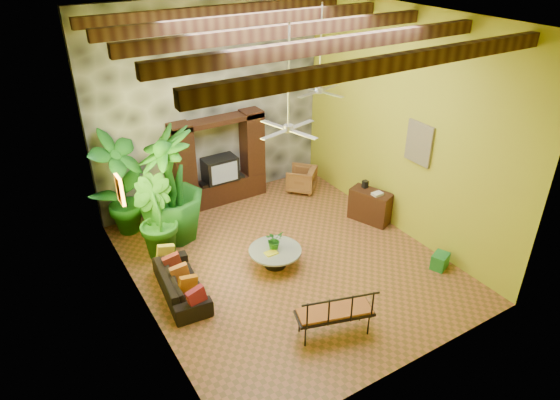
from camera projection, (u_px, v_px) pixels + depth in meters
ground at (285, 261)px, 10.75m from camera, size 7.00×7.00×0.00m
ceiling at (287, 17)px, 8.32m from camera, size 6.00×7.00×0.02m
back_wall at (210, 105)px, 12.14m from camera, size 6.00×0.02×5.00m
left_wall at (131, 193)px, 8.17m from camera, size 0.02×7.00×5.00m
right_wall at (402, 125)px, 10.91m from camera, size 0.02×7.00×5.00m
stone_accent_wall at (211, 105)px, 12.10m from camera, size 5.98×0.10×4.98m
ceiling_beams at (286, 31)px, 8.43m from camera, size 5.95×5.36×0.22m
entertainment_center at (220, 167)px, 12.62m from camera, size 2.40×0.55×2.30m
ceiling_fan_front at (288, 117)px, 8.71m from camera, size 1.28×1.28×1.86m
ceiling_fan_back at (319, 81)px, 10.72m from camera, size 1.28×1.28×1.86m
wall_art_mask at (120, 190)px, 9.13m from camera, size 0.06×0.32×0.55m
wall_art_painting at (419, 143)px, 10.54m from camera, size 0.06×0.70×0.90m
sofa at (181, 283)px, 9.67m from camera, size 0.89×1.88×0.53m
wicker_armchair at (301, 179)px, 13.44m from camera, size 1.01×1.02×0.66m
tall_plant_a at (121, 184)px, 11.15m from camera, size 1.60×1.48×2.52m
tall_plant_b at (155, 218)px, 10.51m from camera, size 1.11×1.23×1.85m
tall_plant_c at (169, 186)px, 10.97m from camera, size 1.53×1.53×2.62m
coffee_table at (275, 255)px, 10.49m from camera, size 1.11×1.11×0.40m
centerpiece_plant at (274, 240)px, 10.37m from camera, size 0.42×0.38×0.41m
yellow_tray at (271, 253)px, 10.29m from camera, size 0.26×0.19×0.03m
iron_bench at (337, 312)px, 8.54m from camera, size 1.43×0.88×0.57m
side_console at (370, 206)px, 12.04m from camera, size 0.77×1.08×0.79m
green_bin at (440, 261)px, 10.47m from camera, size 0.46×0.41×0.33m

